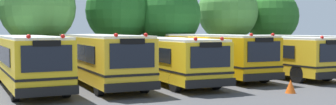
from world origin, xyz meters
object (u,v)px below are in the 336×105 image
object	(u,v)px
tree_1	(39,8)
tree_5	(271,17)
school_bus_5	(307,52)
tree_4	(230,11)
school_bus_0	(28,59)
school_bus_2	(161,57)
school_bus_4	(263,54)
tree_2	(118,11)
school_bus_3	(215,54)
traffic_cone	(291,86)
school_bus_1	(99,57)
tree_3	(167,16)

from	to	relation	value
tree_1	tree_5	bearing A→B (deg)	3.68
school_bus_5	tree_4	distance (m)	9.01
school_bus_0	school_bus_2	bearing A→B (deg)	178.85
school_bus_4	tree_1	xyz separation A→B (m)	(-13.06, 6.94, 2.95)
school_bus_2	tree_4	distance (m)	13.52
tree_2	tree_5	distance (m)	14.54
school_bus_3	school_bus_5	xyz separation A→B (m)	(7.17, -0.26, -0.05)
tree_2	school_bus_4	bearing A→B (deg)	-47.78
school_bus_0	tree_2	size ratio (longest dim) A/B	1.54
school_bus_3	tree_2	bearing A→B (deg)	-64.59
tree_4	traffic_cone	distance (m)	17.12
school_bus_2	tree_2	xyz separation A→B (m)	(0.09, 7.93, 2.96)
school_bus_2	school_bus_0	bearing A→B (deg)	2.09
tree_2	traffic_cone	xyz separation A→B (m)	(3.34, -14.81, -4.02)
school_bus_4	tree_2	bearing A→B (deg)	-49.10
school_bus_2	tree_5	size ratio (longest dim) A/B	1.78
tree_4	traffic_cone	size ratio (longest dim) A/B	11.12
tree_4	school_bus_2	bearing A→B (deg)	-141.07
school_bus_2	school_bus_1	bearing A→B (deg)	2.72
tree_5	school_bus_3	bearing A→B (deg)	-143.31
school_bus_1	traffic_cone	distance (m)	9.90
school_bus_2	tree_2	distance (m)	8.47
tree_5	school_bus_4	bearing A→B (deg)	-131.60
tree_1	tree_3	distance (m)	9.45
school_bus_1	tree_4	bearing A→B (deg)	-148.46
school_bus_1	tree_1	size ratio (longest dim) A/B	1.56
school_bus_2	tree_1	size ratio (longest dim) A/B	1.71
school_bus_3	tree_5	size ratio (longest dim) A/B	1.49
tree_2	traffic_cone	world-z (taller)	tree_2
tree_5	traffic_cone	xyz separation A→B (m)	(-11.19, -15.13, -3.80)
tree_1	school_bus_0	bearing A→B (deg)	-102.45
school_bus_3	tree_5	bearing A→B (deg)	-142.57
tree_2	tree_5	bearing A→B (deg)	1.25
school_bus_5	tree_1	size ratio (longest dim) A/B	1.54
tree_3	traffic_cone	xyz separation A→B (m)	(-0.23, -13.88, -3.66)
school_bus_1	tree_2	bearing A→B (deg)	-114.58
school_bus_2	tree_4	size ratio (longest dim) A/B	1.66
school_bus_0	tree_1	bearing A→B (deg)	-104.14
school_bus_0	tree_1	xyz separation A→B (m)	(1.55, 7.01, 2.89)
school_bus_0	tree_2	distance (m)	11.28
school_bus_4	tree_3	xyz separation A→B (m)	(-3.62, 7.01, 2.60)
school_bus_1	tree_2	world-z (taller)	tree_2
tree_1	traffic_cone	size ratio (longest dim) A/B	10.82
school_bus_4	school_bus_1	bearing A→B (deg)	-0.97
school_bus_0	school_bus_3	xyz separation A→B (m)	(11.01, 0.17, 0.01)
tree_3	tree_5	xyz separation A→B (m)	(10.95, 1.25, 0.15)
school_bus_2	tree_2	bearing A→B (deg)	-89.13
school_bus_1	tree_5	bearing A→B (deg)	-154.96
school_bus_2	school_bus_4	distance (m)	7.30
school_bus_4	traffic_cone	xyz separation A→B (m)	(-3.86, -6.88, -1.06)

